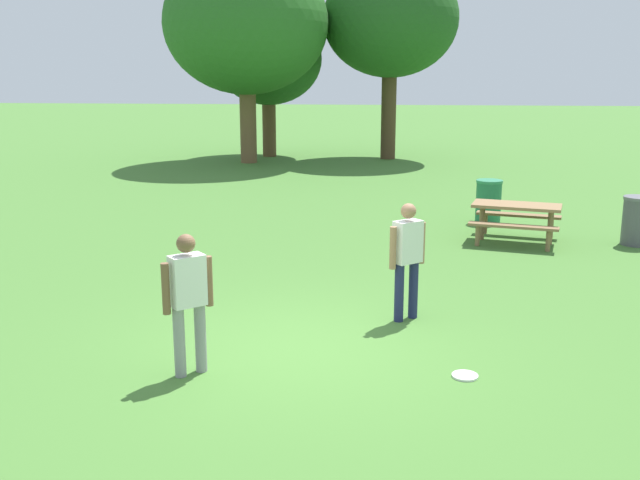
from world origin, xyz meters
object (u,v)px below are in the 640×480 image
object	(u,v)px
trash_can_further_along	(488,201)
frisbee	(465,376)
person_thrower	(407,254)
tree_far_right	(391,20)
tree_broad_center	(268,59)
tree_tall_left	(246,24)
trash_can_beside_table	(637,221)
person_catcher	(188,295)
picnic_table_near	(516,214)

from	to	relation	value
trash_can_further_along	frisbee	bearing A→B (deg)	-98.74
person_thrower	tree_far_right	xyz separation A→B (m)	(-0.34, 18.32, 4.15)
person_thrower	tree_broad_center	bearing A→B (deg)	104.87
trash_can_further_along	tree_broad_center	bearing A→B (deg)	120.15
frisbee	tree_tall_left	distance (m)	20.13
trash_can_beside_table	tree_broad_center	size ratio (longest dim) A/B	0.18
frisbee	trash_can_beside_table	xyz separation A→B (m)	(3.96, 6.75, 0.47)
trash_can_further_along	tree_tall_left	xyz separation A→B (m)	(-7.36, 9.93, 4.40)
trash_can_beside_table	frisbee	bearing A→B (deg)	-120.42
tree_broad_center	trash_can_further_along	bearing A→B (deg)	-59.85
trash_can_further_along	person_catcher	bearing A→B (deg)	-116.66
person_thrower	person_catcher	bearing A→B (deg)	-139.76
trash_can_further_along	tree_far_right	xyz separation A→B (m)	(-2.31, 11.57, 4.61)
tree_tall_left	person_catcher	bearing A→B (deg)	-81.17
frisbee	tree_broad_center	xyz separation A→B (m)	(-5.59, 20.57, 3.68)
tree_broad_center	tree_far_right	distance (m)	4.84
tree_far_right	tree_tall_left	bearing A→B (deg)	-162.08
tree_broad_center	frisbee	bearing A→B (deg)	-74.79
picnic_table_near	trash_can_beside_table	xyz separation A→B (m)	(2.33, -0.01, -0.08)
tree_broad_center	picnic_table_near	bearing A→B (deg)	-62.40
trash_can_beside_table	tree_far_right	distance (m)	15.07
person_catcher	trash_can_beside_table	bearing A→B (deg)	44.49
picnic_table_near	tree_broad_center	size ratio (longest dim) A/B	0.37
trash_can_beside_table	trash_can_further_along	distance (m)	3.25
trash_can_beside_table	tree_far_right	bearing A→B (deg)	110.14
picnic_table_near	tree_far_right	distance (m)	14.44
person_catcher	tree_broad_center	xyz separation A→B (m)	(-2.48, 20.77, 2.75)
trash_can_further_along	tree_tall_left	size ratio (longest dim) A/B	0.13
frisbee	trash_can_beside_table	bearing A→B (deg)	59.58
frisbee	picnic_table_near	world-z (taller)	picnic_table_near
tree_tall_left	tree_far_right	bearing A→B (deg)	17.92
tree_far_right	frisbee	bearing A→B (deg)	-87.23
picnic_table_near	person_catcher	bearing A→B (deg)	-124.30
tree_far_right	trash_can_further_along	bearing A→B (deg)	-78.72
person_thrower	picnic_table_near	world-z (taller)	person_thrower
person_thrower	tree_broad_center	distance (m)	19.51
tree_broad_center	person_catcher	bearing A→B (deg)	-83.20
person_thrower	tree_far_right	bearing A→B (deg)	91.06
frisbee	trash_can_further_along	xyz separation A→B (m)	(1.33, 8.65, 0.47)
person_thrower	tree_tall_left	xyz separation A→B (m)	(-5.40, 16.68, 3.94)
person_catcher	tree_broad_center	size ratio (longest dim) A/B	0.30
trash_can_beside_table	tree_tall_left	xyz separation A→B (m)	(-10.00, 11.83, 4.40)
picnic_table_near	trash_can_beside_table	bearing A→B (deg)	-0.13
person_thrower	tree_tall_left	distance (m)	17.97
person_thrower	trash_can_further_along	distance (m)	7.05
person_catcher	trash_can_further_along	size ratio (longest dim) A/B	1.71
person_thrower	person_catcher	world-z (taller)	same
picnic_table_near	frisbee	bearing A→B (deg)	-103.56
picnic_table_near	tree_tall_left	world-z (taller)	tree_tall_left
picnic_table_near	trash_can_further_along	xyz separation A→B (m)	(-0.30, 1.90, -0.08)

